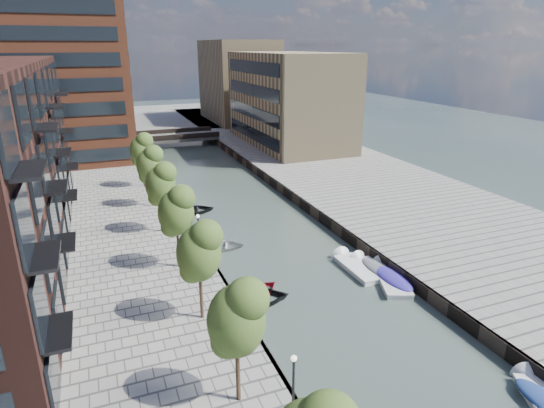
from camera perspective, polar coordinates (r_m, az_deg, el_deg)
water at (r=49.30m, az=-4.93°, el=0.28°), size 300.00×300.00×0.00m
quay_right at (r=55.59m, az=11.05°, el=2.74°), size 20.00×140.00×1.00m
quay_wall_left at (r=47.87m, az=-11.95°, el=-0.03°), size 0.25×140.00×1.00m
quay_wall_right at (r=51.11m, az=1.61°, el=1.63°), size 0.25×140.00×1.00m
far_closure at (r=106.70m, az=-14.49°, el=10.35°), size 80.00×40.00×1.00m
tower at (r=69.86m, az=-26.01°, el=17.47°), size 18.00×18.00×30.00m
tan_block_near at (r=73.26m, az=2.06°, el=13.02°), size 12.00×25.00×14.00m
tan_block_far at (r=97.46m, az=-4.25°, el=15.13°), size 12.00×20.00×16.00m
bridge at (r=79.22m, az=-11.76°, el=8.27°), size 13.00×6.00×1.30m
tree_1 at (r=19.59m, az=-4.51°, el=-13.86°), size 2.50×2.50×5.95m
tree_2 at (r=25.56m, az=-9.20°, el=-5.71°), size 2.50×2.50×5.95m
tree_3 at (r=31.95m, az=-11.99°, el=-0.70°), size 2.50×2.50×5.95m
tree_4 at (r=38.55m, az=-13.83°, el=2.62°), size 2.50×2.50×5.95m
tree_5 at (r=45.27m, az=-15.13°, el=4.96°), size 2.50×2.50×5.95m
tree_6 at (r=52.07m, az=-16.11°, el=6.69°), size 2.50×2.50×5.95m
lamp_0 at (r=18.80m, az=2.69°, el=-22.36°), size 0.24×0.24×4.12m
lamp_1 at (r=31.90m, az=-9.15°, el=-4.01°), size 0.24×0.24×4.12m
lamp_2 at (r=46.83m, az=-13.52°, el=3.29°), size 0.24×0.24×4.12m
sloop_1 at (r=30.64m, az=-2.72°, el=-12.21°), size 5.91×4.83×1.07m
sloop_2 at (r=31.23m, az=-2.33°, el=-11.54°), size 5.12×4.50×0.88m
sloop_3 at (r=38.24m, az=-6.88°, el=-5.59°), size 5.27×4.48×0.93m
sloop_4 at (r=46.60m, az=-10.26°, el=-1.11°), size 5.35×4.11×1.03m
motorboat_2 at (r=35.44m, az=10.16°, el=-7.70°), size 1.74×4.92×1.64m
motorboat_3 at (r=34.18m, az=14.58°, el=-8.90°), size 3.55×5.50×1.74m
motorboat_4 at (r=35.09m, az=12.68°, el=-7.99°), size 2.11×4.85×1.57m
car at (r=75.15m, az=-1.93°, el=8.28°), size 2.71×4.09×1.30m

